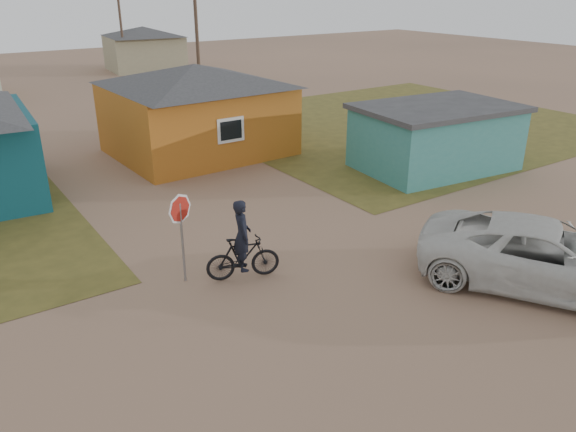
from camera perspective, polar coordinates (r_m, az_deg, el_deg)
name	(u,v)px	position (r m, az deg, el deg)	size (l,w,h in m)	color
ground	(363,305)	(13.69, 7.66, -8.94)	(120.00, 120.00, 0.00)	#8D6951
grass_ne	(399,123)	(31.58, 11.24, 9.25)	(20.00, 18.00, 0.00)	brown
house_yellow	(197,108)	(25.37, -9.23, 10.77)	(7.72, 6.76, 3.90)	#B4641B
shed_turquoise	(436,137)	(23.78, 14.77, 7.80)	(6.71, 4.93, 2.60)	teal
house_beige_east	(144,48)	(52.02, -14.39, 16.24)	(6.95, 6.05, 3.60)	gray
utility_pole_near	(197,38)	(33.92, -9.22, 17.39)	(1.40, 0.20, 8.00)	brown
utility_pole_far	(121,22)	(49.13, -16.64, 18.36)	(1.40, 0.20, 8.00)	brown
stop_sign	(181,218)	(14.07, -10.87, -0.18)	(0.78, 0.06, 2.39)	gray
cyclist	(243,250)	(14.41, -4.63, -3.50)	(1.99, 1.14, 2.17)	black
vehicle	(545,256)	(15.35, 24.63, -3.71)	(2.80, 6.07, 1.69)	silver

